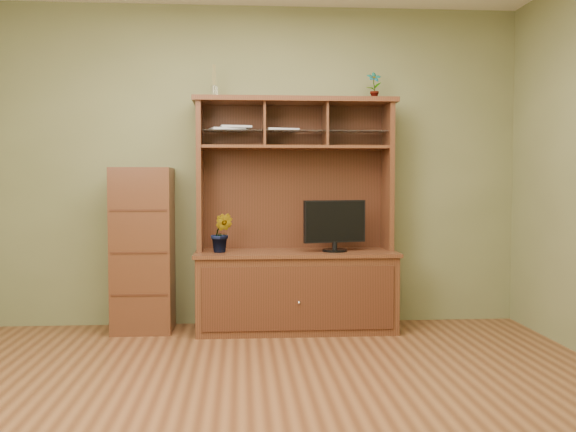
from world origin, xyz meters
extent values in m
cube|color=#582F19|center=(0.00, 0.00, -0.01)|extent=(4.50, 4.00, 0.02)
cube|color=#63653C|center=(0.00, 2.01, 1.35)|extent=(4.50, 0.02, 2.70)
cube|color=#63653C|center=(0.00, -2.01, 1.35)|extent=(4.50, 0.02, 2.70)
cube|color=#422313|center=(0.31, 1.71, 0.31)|extent=(1.60, 0.55, 0.62)
cube|color=#371D0F|center=(0.31, 1.42, 0.31)|extent=(1.50, 0.01, 0.50)
sphere|color=silver|center=(0.31, 1.41, 0.28)|extent=(0.02, 0.02, 0.02)
cube|color=#422313|center=(0.31, 1.71, 0.64)|extent=(1.64, 0.59, 0.03)
cube|color=#422313|center=(-0.47, 1.80, 1.27)|extent=(0.04, 0.35, 1.25)
cube|color=#422313|center=(1.09, 1.80, 1.27)|extent=(0.04, 0.35, 1.25)
cube|color=#371D0F|center=(0.31, 1.97, 1.27)|extent=(1.52, 0.02, 1.25)
cube|color=#422313|center=(0.31, 1.80, 1.88)|extent=(1.66, 0.40, 0.04)
cube|color=#422313|center=(0.31, 1.80, 1.50)|extent=(1.52, 0.32, 0.02)
cube|color=#422313|center=(0.06, 1.80, 1.69)|extent=(0.02, 0.31, 0.35)
cube|color=#422313|center=(0.56, 1.80, 1.69)|extent=(0.02, 0.31, 0.35)
cube|color=silver|center=(0.31, 1.79, 1.63)|extent=(1.50, 0.27, 0.01)
cylinder|color=black|center=(0.62, 1.65, 0.66)|extent=(0.20, 0.20, 0.02)
cylinder|color=black|center=(0.62, 1.65, 0.70)|extent=(0.04, 0.04, 0.06)
cube|color=black|center=(0.62, 1.65, 0.90)|extent=(0.52, 0.17, 0.34)
imported|color=#26571D|center=(-0.29, 1.65, 0.81)|extent=(0.20, 0.17, 0.32)
imported|color=#2F6021|center=(0.97, 1.80, 2.02)|extent=(0.12, 0.08, 0.23)
cylinder|color=silver|center=(-0.35, 1.80, 1.95)|extent=(0.05, 0.05, 0.10)
cylinder|color=olive|center=(-0.35, 1.80, 2.08)|extent=(0.03, 0.03, 0.17)
cube|color=silver|center=(-0.25, 1.80, 1.64)|extent=(0.31, 0.27, 0.02)
cube|color=silver|center=(-0.18, 1.80, 1.66)|extent=(0.27, 0.22, 0.02)
cube|color=silver|center=(0.20, 1.80, 1.64)|extent=(0.30, 0.25, 0.02)
cube|color=#422313|center=(-0.93, 1.77, 0.66)|extent=(0.47, 0.43, 1.33)
cube|color=#371D0F|center=(-0.93, 1.55, 0.33)|extent=(0.43, 0.01, 0.02)
cube|color=#371D0F|center=(-0.93, 1.55, 0.66)|extent=(0.43, 0.01, 0.01)
cube|color=#371D0F|center=(-0.93, 1.55, 1.00)|extent=(0.43, 0.01, 0.02)
camera|label=1|loc=(-0.13, -3.49, 1.21)|focal=40.00mm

